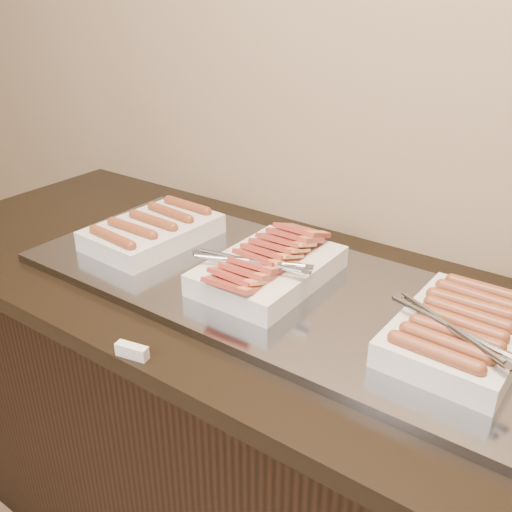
{
  "coord_description": "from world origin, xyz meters",
  "views": [
    {
      "loc": [
        0.61,
        1.2,
        1.53
      ],
      "look_at": [
        -0.06,
        2.13,
        0.97
      ],
      "focal_mm": 40.0,
      "sensor_mm": 36.0,
      "label": 1
    }
  ],
  "objects": [
    {
      "name": "dish_center",
      "position": [
        -0.03,
        2.13,
        0.96
      ],
      "size": [
        0.27,
        0.35,
        0.1
      ],
      "rotation": [
        0.0,
        0.0,
        0.0
      ],
      "color": "silver",
      "rests_on": "warming_tray"
    },
    {
      "name": "dish_left",
      "position": [
        -0.39,
        2.13,
        0.95
      ],
      "size": [
        0.23,
        0.33,
        0.07
      ],
      "rotation": [
        0.0,
        0.0,
        -0.05
      ],
      "color": "silver",
      "rests_on": "warming_tray"
    },
    {
      "name": "warming_tray",
      "position": [
        -0.0,
        2.13,
        0.91
      ],
      "size": [
        1.2,
        0.5,
        0.02
      ],
      "primitive_type": "cube",
      "color": "gray",
      "rests_on": "counter"
    },
    {
      "name": "dish_right",
      "position": [
        0.4,
        2.13,
        0.95
      ],
      "size": [
        0.27,
        0.33,
        0.08
      ],
      "rotation": [
        0.0,
        0.0,
        -0.02
      ],
      "color": "silver",
      "rests_on": "warming_tray"
    },
    {
      "name": "counter",
      "position": [
        0.0,
        2.13,
        0.45
      ],
      "size": [
        2.06,
        0.76,
        0.9
      ],
      "color": "black",
      "rests_on": "ground"
    },
    {
      "name": "label_holder",
      "position": [
        -0.08,
        1.77,
        0.91
      ],
      "size": [
        0.07,
        0.03,
        0.03
      ],
      "primitive_type": "cube",
      "rotation": [
        0.0,
        0.0,
        0.21
      ],
      "color": "silver",
      "rests_on": "counter"
    }
  ]
}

